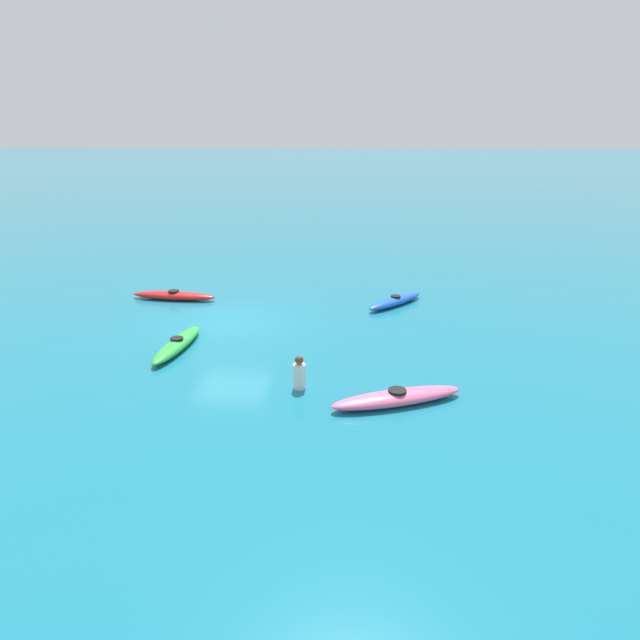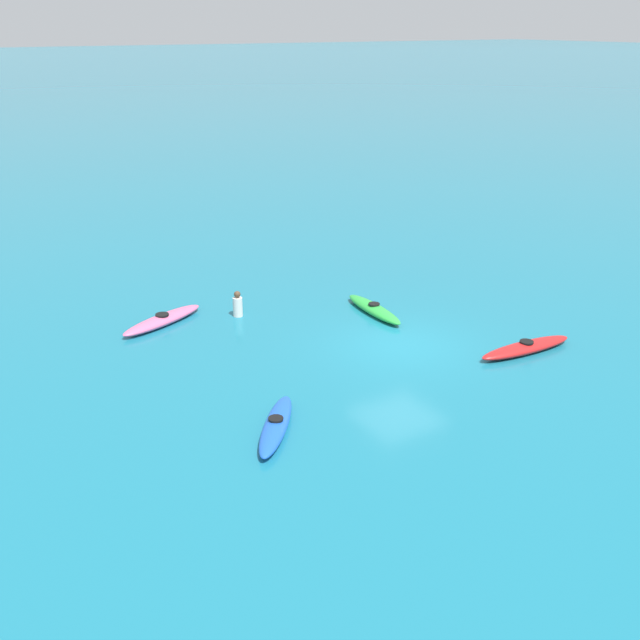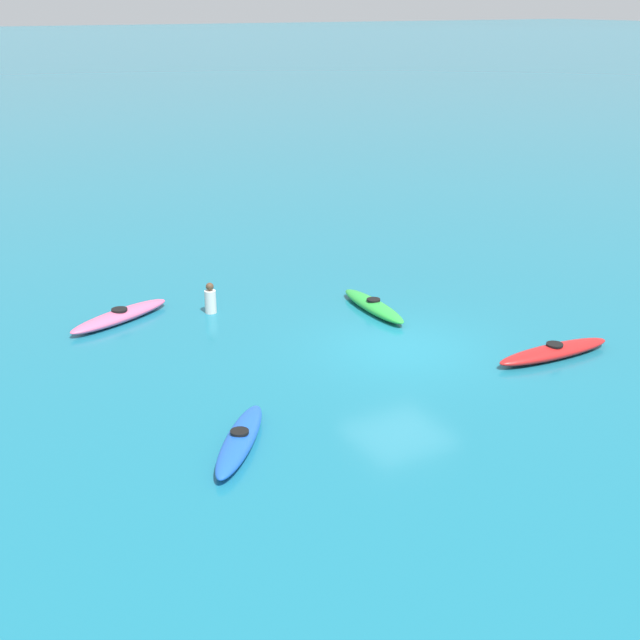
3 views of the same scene
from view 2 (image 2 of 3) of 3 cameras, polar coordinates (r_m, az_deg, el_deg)
name	(u,v)px [view 2 (image 2 of 3)]	position (r m, az deg, el deg)	size (l,w,h in m)	color
ground_plane	(400,345)	(23.30, 6.04, -1.90)	(600.00, 600.00, 0.00)	#19728C
kayak_blue	(276,425)	(18.46, -3.32, -7.89)	(2.72, 2.33, 0.37)	blue
kayak_red	(526,347)	(23.44, 15.19, -2.00)	(0.76, 3.36, 0.37)	red
kayak_green	(374,309)	(25.68, 4.06, 0.82)	(3.14, 0.76, 0.37)	green
kayak_pink	(163,320)	(25.22, -11.73, 0.01)	(1.94, 3.30, 0.37)	pink
person_near_shore	(238,305)	(25.48, -6.19, 1.11)	(0.37, 0.37, 0.88)	silver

